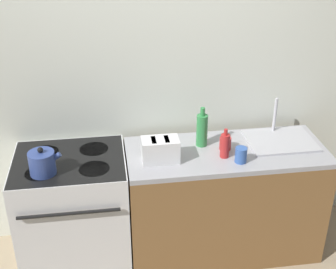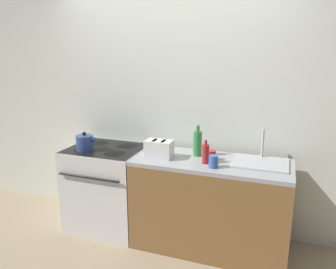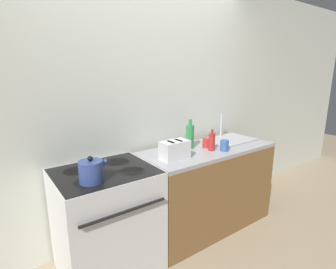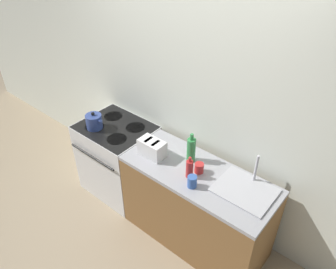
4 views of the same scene
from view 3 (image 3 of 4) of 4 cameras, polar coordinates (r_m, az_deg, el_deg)
The scene contains 11 objects.
ground_plane at distance 2.62m, azimuth 4.20°, elevation -25.28°, with size 12.00×12.00×0.00m, color tan.
wall_back at distance 2.62m, azimuth -5.17°, elevation 6.10°, with size 8.00×0.05×2.60m.
stove at distance 2.33m, azimuth -13.07°, elevation -17.56°, with size 0.78×0.68×0.88m.
counter_block at distance 2.87m, azimuth 8.40°, elevation -11.27°, with size 1.43×0.60×0.88m.
kettle at distance 1.94m, azimuth -16.36°, elevation -7.69°, with size 0.22×0.17×0.19m.
toaster at distance 2.33m, azimuth 1.47°, elevation -3.37°, with size 0.25×0.15×0.16m.
sink_tray at distance 3.06m, azimuth 13.42°, elevation -0.85°, with size 0.49×0.39×0.28m.
bottle_green at distance 2.64m, azimuth 4.78°, elevation -0.36°, with size 0.08×0.08×0.30m.
bottle_red at distance 2.60m, azimuth 9.51°, elevation -1.53°, with size 0.06×0.06×0.21m.
cup_red at distance 2.70m, azimuth 8.40°, elevation -1.86°, with size 0.08×0.08×0.09m.
cup_blue at distance 2.62m, azimuth 12.18°, elevation -2.35°, with size 0.08×0.08×0.11m.
Camera 3 is at (-1.32, -1.54, 1.66)m, focal length 28.00 mm.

